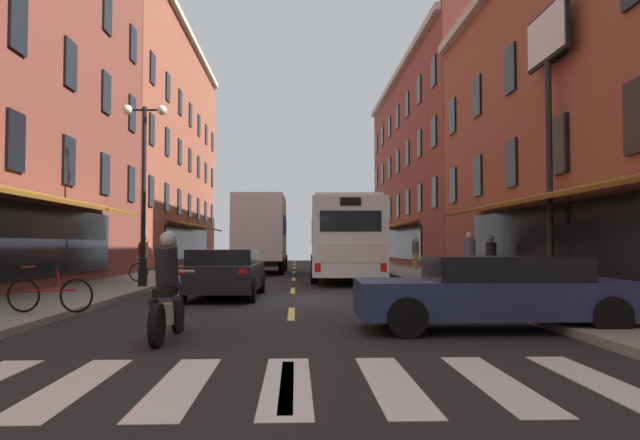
{
  "coord_description": "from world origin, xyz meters",
  "views": [
    {
      "loc": [
        0.09,
        -16.44,
        1.45
      ],
      "look_at": [
        1.03,
        7.28,
        2.41
      ],
      "focal_mm": 34.35,
      "sensor_mm": 36.0,
      "label": 1
    }
  ],
  "objects": [
    {
      "name": "ground_plane",
      "position": [
        0.0,
        0.0,
        -0.05
      ],
      "size": [
        34.8,
        80.0,
        0.1
      ],
      "primitive_type": "cube",
      "color": "black"
    },
    {
      "name": "lane_centre_dashes",
      "position": [
        0.0,
        -0.25,
        0.0
      ],
      "size": [
        0.14,
        73.9,
        0.01
      ],
      "color": "#DBCC4C",
      "rests_on": "ground"
    },
    {
      "name": "crosswalk_near",
      "position": [
        0.0,
        -10.0,
        0.0
      ],
      "size": [
        7.1,
        2.8,
        0.01
      ],
      "color": "silver",
      "rests_on": "ground"
    },
    {
      "name": "sidewalk_left",
      "position": [
        -5.9,
        0.0,
        0.07
      ],
      "size": [
        3.0,
        80.0,
        0.14
      ],
      "primitive_type": "cube",
      "color": "gray",
      "rests_on": "ground"
    },
    {
      "name": "sidewalk_right",
      "position": [
        5.9,
        0.0,
        0.07
      ],
      "size": [
        3.0,
        80.0,
        0.14
      ],
      "primitive_type": "cube",
      "color": "gray",
      "rests_on": "ground"
    },
    {
      "name": "billboard_sign",
      "position": [
        7.05,
        0.01,
        6.05
      ],
      "size": [
        0.4,
        2.61,
        7.86
      ],
      "color": "black",
      "rests_on": "sidewalk_right"
    },
    {
      "name": "transit_bus",
      "position": [
        2.06,
        9.55,
        1.7
      ],
      "size": [
        2.86,
        11.53,
        3.25
      ],
      "color": "white",
      "rests_on": "ground"
    },
    {
      "name": "box_truck",
      "position": [
        -1.66,
        14.93,
        1.98
      ],
      "size": [
        2.57,
        7.33,
        3.86
      ],
      "color": "black",
      "rests_on": "ground"
    },
    {
      "name": "sedan_near",
      "position": [
        3.49,
        -6.13,
        0.65
      ],
      "size": [
        4.65,
        1.97,
        1.25
      ],
      "color": "navy",
      "rests_on": "ground"
    },
    {
      "name": "sedan_mid",
      "position": [
        -1.86,
        0.47,
        0.69
      ],
      "size": [
        2.06,
        4.48,
        1.32
      ],
      "color": "black",
      "rests_on": "ground"
    },
    {
      "name": "motorcycle_rider",
      "position": [
        -1.86,
        -6.98,
        0.71
      ],
      "size": [
        0.62,
        2.07,
        1.66
      ],
      "color": "black",
      "rests_on": "ground"
    },
    {
      "name": "bicycle_near",
      "position": [
        -4.99,
        5.72,
        0.5
      ],
      "size": [
        1.68,
        0.56,
        0.91
      ],
      "color": "black",
      "rests_on": "sidewalk_left"
    },
    {
      "name": "bicycle_mid",
      "position": [
        -4.66,
        -4.38,
        0.5
      ],
      "size": [
        1.71,
        0.48,
        0.91
      ],
      "color": "black",
      "rests_on": "sidewalk_left"
    },
    {
      "name": "pedestrian_near",
      "position": [
        -5.82,
        7.51,
        1.01
      ],
      "size": [
        0.36,
        0.5,
        1.65
      ],
      "rotation": [
        0.0,
        0.0,
        0.01
      ],
      "color": "black",
      "rests_on": "sidewalk_left"
    },
    {
      "name": "pedestrian_mid",
      "position": [
        5.25,
        1.57,
        1.01
      ],
      "size": [
        0.36,
        0.36,
        1.69
      ],
      "rotation": [
        0.0,
        0.0,
        0.62
      ],
      "color": "#4C4C51",
      "rests_on": "sidewalk_right"
    },
    {
      "name": "pedestrian_far",
      "position": [
        6.41,
        15.69,
        1.03
      ],
      "size": [
        0.36,
        0.36,
        1.74
      ],
      "rotation": [
        0.0,
        0.0,
        1.62
      ],
      "color": "#B29947",
      "rests_on": "sidewalk_right"
    },
    {
      "name": "pedestrian_rear",
      "position": [
        6.82,
        4.37,
        0.98
      ],
      "size": [
        0.36,
        0.36,
        1.63
      ],
      "rotation": [
        0.0,
        0.0,
        0.74
      ],
      "color": "#33663F",
      "rests_on": "sidewalk_right"
    },
    {
      "name": "street_lamp_twin",
      "position": [
        -4.76,
        3.21,
        3.33
      ],
      "size": [
        1.42,
        0.32,
        5.79
      ],
      "color": "black",
      "rests_on": "sidewalk_left"
    }
  ]
}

